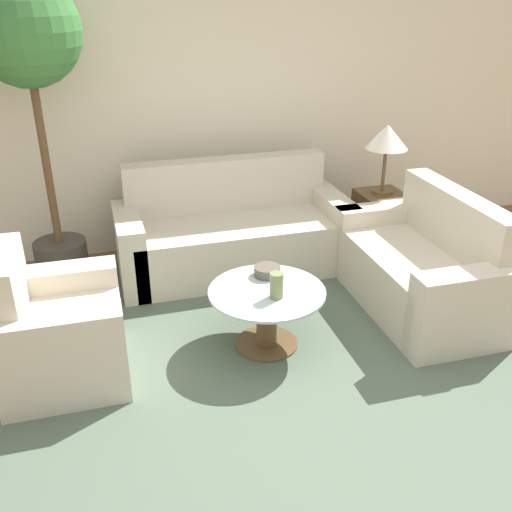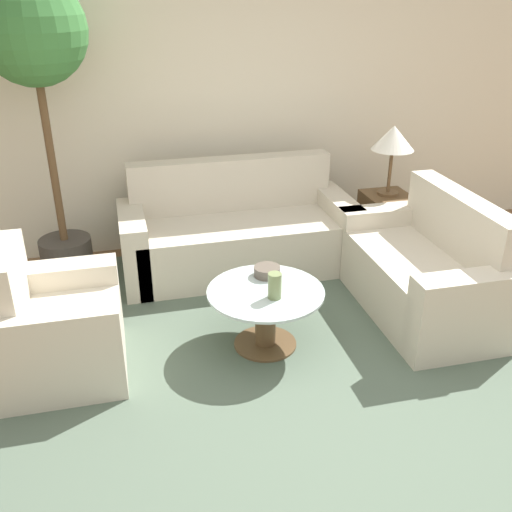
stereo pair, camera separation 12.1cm
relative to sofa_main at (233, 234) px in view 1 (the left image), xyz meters
name	(u,v)px [view 1 (the left image)]	position (x,y,z in m)	size (l,w,h in m)	color
ground_plane	(333,425)	(0.04, -2.07, -0.29)	(14.00, 14.00, 0.00)	brown
wall_back	(217,100)	(0.04, 0.62, 1.01)	(10.00, 0.06, 2.60)	beige
rug	(266,344)	(-0.08, -1.23, -0.29)	(3.55, 3.30, 0.01)	#4C5B4C
sofa_main	(233,234)	(0.00, 0.00, 0.00)	(1.92, 0.78, 0.89)	beige
armchair	(54,334)	(-1.41, -1.17, 0.00)	(0.72, 0.81, 0.86)	beige
loveseat	(424,270)	(1.19, -1.05, 0.00)	(0.76, 1.43, 0.87)	beige
coffee_table	(267,310)	(-0.08, -1.23, -0.02)	(0.76, 0.76, 0.42)	brown
side_table	(379,223)	(1.32, -0.08, -0.01)	(0.38, 0.38, 0.56)	brown
table_lamp	(387,139)	(1.32, -0.08, 0.74)	(0.36, 0.36, 0.59)	brown
potted_plant	(30,64)	(-1.39, 0.11, 1.41)	(0.76, 0.76, 2.30)	#3D3833
vase	(277,285)	(-0.05, -1.33, 0.21)	(0.09, 0.09, 0.17)	#6B7A4C
bowl	(267,271)	(-0.02, -1.03, 0.16)	(0.18, 0.18, 0.07)	brown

